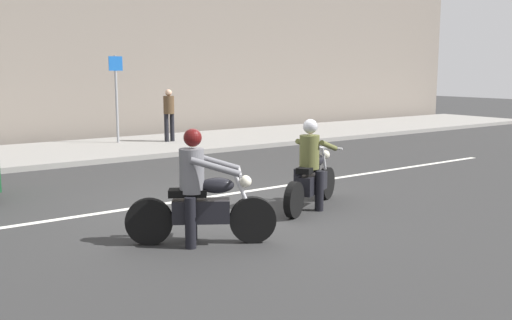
{
  "coord_description": "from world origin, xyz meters",
  "views": [
    {
      "loc": [
        -5.21,
        -8.24,
        2.39
      ],
      "look_at": [
        0.42,
        -0.38,
        0.86
      ],
      "focal_mm": 39.99,
      "sensor_mm": 36.0,
      "label": 1
    }
  ],
  "objects": [
    {
      "name": "sidewalk_slab",
      "position": [
        0.0,
        8.0,
        0.07
      ],
      "size": [
        40.0,
        4.4,
        0.14
      ],
      "primitive_type": "cube",
      "color": "gray",
      "rests_on": "ground_plane"
    },
    {
      "name": "street_sign_post",
      "position": [
        1.6,
        8.73,
        1.77
      ],
      "size": [
        0.44,
        0.08,
        2.7
      ],
      "color": "gray",
      "rests_on": "sidewalk_slab"
    },
    {
      "name": "motorcycle_with_rider_gray",
      "position": [
        -1.38,
        -1.56,
        0.66
      ],
      "size": [
        1.83,
        1.2,
        1.61
      ],
      "color": "black",
      "rests_on": "ground_plane"
    },
    {
      "name": "ground_plane",
      "position": [
        0.0,
        0.0,
        0.0
      ],
      "size": [
        80.0,
        80.0,
        0.0
      ],
      "primitive_type": "plane",
      "color": "#2D2D2D"
    },
    {
      "name": "motorcycle_with_rider_olive",
      "position": [
        1.25,
        -0.87,
        0.64
      ],
      "size": [
        1.96,
        1.15,
        1.57
      ],
      "color": "black",
      "rests_on": "ground_plane"
    },
    {
      "name": "lane_marking_stripe",
      "position": [
        -0.29,
        0.9,
        0.0
      ],
      "size": [
        18.0,
        0.14,
        0.01
      ],
      "primitive_type": "cube",
      "color": "silver",
      "rests_on": "ground_plane"
    },
    {
      "name": "pedestrian_bystander",
      "position": [
        3.05,
        8.06,
        1.11
      ],
      "size": [
        0.34,
        0.34,
        1.65
      ],
      "color": "black",
      "rests_on": "sidewalk_slab"
    }
  ]
}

